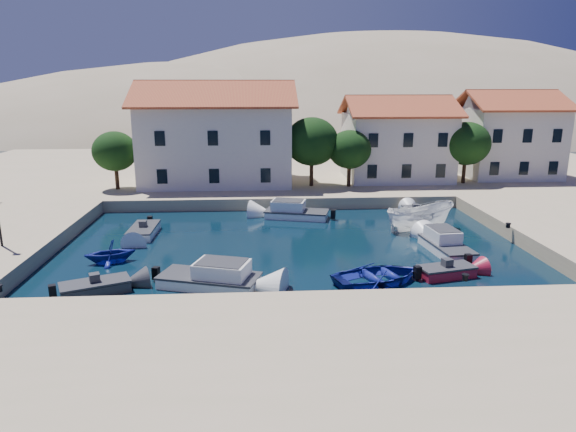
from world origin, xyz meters
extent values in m
plane|color=black|center=(0.00, 0.00, 0.00)|extent=(400.00, 400.00, 0.00)
cube|color=tan|center=(0.00, -6.00, 0.50)|extent=(52.00, 12.00, 1.00)
cube|color=tan|center=(2.00, 38.00, 0.50)|extent=(80.00, 36.00, 1.00)
ellipsoid|color=gray|center=(-10.00, 110.00, -20.00)|extent=(198.00, 126.00, 72.00)
ellipsoid|color=gray|center=(35.00, 130.00, -25.00)|extent=(220.00, 176.00, 99.00)
cube|color=white|center=(-6.00, 28.00, 4.75)|extent=(14.00, 9.00, 7.50)
pyramid|color=#A33624|center=(-6.00, 28.00, 9.60)|extent=(14.70, 9.45, 2.20)
cube|color=white|center=(12.00, 29.00, 4.25)|extent=(10.00, 8.00, 6.50)
pyramid|color=#A33624|center=(12.00, 29.00, 8.40)|extent=(10.50, 8.40, 1.80)
cube|color=white|center=(24.00, 30.00, 4.50)|extent=(9.00, 8.00, 7.00)
pyramid|color=#A33624|center=(24.00, 30.00, 8.90)|extent=(9.45, 8.40, 1.80)
cylinder|color=#382314|center=(-15.00, 25.00, 2.25)|extent=(0.36, 0.36, 2.50)
ellipsoid|color=black|center=(-15.00, 25.00, 4.50)|extent=(4.00, 4.00, 3.60)
cylinder|color=#382314|center=(3.00, 25.50, 2.50)|extent=(0.36, 0.36, 3.00)
ellipsoid|color=black|center=(3.00, 25.50, 5.20)|extent=(5.00, 5.00, 4.50)
cylinder|color=#382314|center=(6.50, 25.00, 2.25)|extent=(0.36, 0.36, 2.50)
ellipsoid|color=black|center=(6.50, 25.00, 4.50)|extent=(4.00, 4.00, 3.60)
cylinder|color=#382314|center=(18.00, 26.00, 2.38)|extent=(0.36, 0.36, 2.75)
ellipsoid|color=black|center=(18.00, 26.00, 4.85)|extent=(4.60, 4.60, 4.14)
cylinder|color=black|center=(8.00, 0.80, 1.15)|extent=(0.36, 0.36, 0.30)
cylinder|color=black|center=(14.70, 10.00, 1.15)|extent=(0.36, 0.36, 0.30)
cube|color=#35363A|center=(-10.54, 2.78, 0.25)|extent=(3.65, 2.70, 0.90)
cube|color=#35363A|center=(-10.54, 2.78, 0.58)|extent=(3.73, 2.76, 0.10)
cube|color=#35363A|center=(-10.54, 2.78, 0.80)|extent=(0.66, 0.66, 0.50)
cube|color=white|center=(-4.78, 3.34, 0.25)|extent=(5.57, 3.63, 0.90)
cube|color=#35363A|center=(-4.78, 3.34, 0.58)|extent=(5.70, 3.70, 0.10)
cube|color=white|center=(-4.78, 3.34, 0.95)|extent=(3.16, 2.59, 0.90)
imported|color=navy|center=(4.29, 3.30, 0.00)|extent=(5.99, 5.04, 1.06)
cube|color=maroon|center=(8.26, 3.90, 0.25)|extent=(3.29, 2.04, 0.90)
cube|color=#35363A|center=(8.26, 3.90, 0.58)|extent=(3.37, 2.08, 0.10)
cube|color=#35363A|center=(8.26, 3.90, 0.80)|extent=(0.60, 0.60, 0.50)
cube|color=white|center=(9.79, 8.05, 0.25)|extent=(2.31, 4.77, 0.90)
cube|color=#35363A|center=(9.79, 8.05, 0.58)|extent=(2.36, 4.88, 0.10)
cube|color=white|center=(9.79, 8.05, 0.95)|extent=(1.82, 2.58, 0.90)
imported|color=white|center=(9.71, 13.31, 0.00)|extent=(5.95, 3.65, 2.15)
cube|color=white|center=(10.56, 17.04, 0.25)|extent=(1.64, 3.34, 0.90)
cube|color=#35363A|center=(10.56, 17.04, 0.58)|extent=(1.68, 3.42, 0.10)
cube|color=#35363A|center=(10.56, 17.04, 0.80)|extent=(0.51, 0.51, 0.50)
imported|color=navy|center=(-11.05, 7.49, 0.00)|extent=(3.53, 3.27, 1.53)
cube|color=white|center=(-10.27, 13.19, 0.25)|extent=(1.72, 3.81, 0.90)
cube|color=#35363A|center=(-10.27, 13.19, 0.58)|extent=(1.76, 3.90, 0.10)
cube|color=#35363A|center=(-10.27, 13.19, 0.80)|extent=(0.50, 0.50, 0.50)
cube|color=white|center=(0.97, 17.31, 0.25)|extent=(5.23, 3.24, 0.90)
cube|color=#35363A|center=(0.97, 17.31, 0.58)|extent=(5.35, 3.31, 0.10)
cube|color=white|center=(0.97, 17.31, 0.95)|extent=(2.94, 2.35, 0.90)
camera|label=1|loc=(-2.20, -22.31, 10.41)|focal=32.00mm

